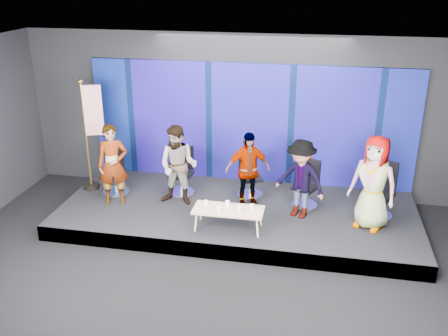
{
  "coord_description": "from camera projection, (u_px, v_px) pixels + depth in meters",
  "views": [
    {
      "loc": [
        1.46,
        -6.29,
        4.74
      ],
      "look_at": [
        -0.26,
        2.4,
        1.16
      ],
      "focal_mm": 40.0,
      "sensor_mm": 36.0,
      "label": 1
    }
  ],
  "objects": [
    {
      "name": "mug_e",
      "position": [
        252.0,
        207.0,
        8.96
      ],
      "size": [
        0.08,
        0.08,
        0.09
      ],
      "primitive_type": "cylinder",
      "color": "white",
      "rests_on": "coffee_table"
    },
    {
      "name": "backdrop",
      "position": [
        250.0,
        124.0,
        10.75
      ],
      "size": [
        7.0,
        0.08,
        2.6
      ],
      "primitive_type": "cube",
      "color": "navy",
      "rests_on": "riser"
    },
    {
      "name": "coffee_table",
      "position": [
        228.0,
        211.0,
        8.99
      ],
      "size": [
        1.27,
        0.54,
        0.39
      ],
      "rotation": [
        0.0,
        0.0,
        0.0
      ],
      "color": "tan",
      "rests_on": "riser"
    },
    {
      "name": "room_walls",
      "position": [
        209.0,
        148.0,
        6.85
      ],
      "size": [
        10.02,
        8.02,
        3.51
      ],
      "color": "black",
      "rests_on": "ground"
    },
    {
      "name": "chair_c",
      "position": [
        250.0,
        181.0,
        10.35
      ],
      "size": [
        0.71,
        0.71,
        0.95
      ],
      "rotation": [
        0.0,
        0.0,
        0.42
      ],
      "color": "silver",
      "rests_on": "riser"
    },
    {
      "name": "mug_a",
      "position": [
        206.0,
        203.0,
        9.12
      ],
      "size": [
        0.08,
        0.08,
        0.09
      ],
      "primitive_type": "cylinder",
      "color": "white",
      "rests_on": "coffee_table"
    },
    {
      "name": "panelist_d",
      "position": [
        300.0,
        179.0,
        9.3
      ],
      "size": [
        1.14,
        0.95,
        1.54
      ],
      "primitive_type": "imported",
      "rotation": [
        0.0,
        0.0,
        -0.45
      ],
      "color": "black",
      "rests_on": "riser"
    },
    {
      "name": "mug_c",
      "position": [
        227.0,
        203.0,
        9.08
      ],
      "size": [
        0.08,
        0.08,
        0.1
      ],
      "primitive_type": "cylinder",
      "color": "white",
      "rests_on": "coffee_table"
    },
    {
      "name": "riser",
      "position": [
        238.0,
        214.0,
        9.97
      ],
      "size": [
        7.0,
        3.0,
        0.3
      ],
      "primitive_type": "cube",
      "color": "black",
      "rests_on": "ground"
    },
    {
      "name": "panelist_b",
      "position": [
        178.0,
        166.0,
        9.8
      ],
      "size": [
        0.83,
        0.67,
        1.62
      ],
      "primitive_type": "imported",
      "rotation": [
        0.0,
        0.0,
        -0.08
      ],
      "color": "black",
      "rests_on": "riser"
    },
    {
      "name": "mug_b",
      "position": [
        219.0,
        209.0,
        8.88
      ],
      "size": [
        0.08,
        0.08,
        0.09
      ],
      "primitive_type": "cylinder",
      "color": "white",
      "rests_on": "coffee_table"
    },
    {
      "name": "panelist_e",
      "position": [
        373.0,
        183.0,
        8.87
      ],
      "size": [
        1.01,
        0.88,
        1.75
      ],
      "primitive_type": "imported",
      "rotation": [
        0.0,
        0.0,
        -0.47
      ],
      "color": "black",
      "rests_on": "riser"
    },
    {
      "name": "panelist_a",
      "position": [
        113.0,
        165.0,
        9.83
      ],
      "size": [
        0.69,
        0.57,
        1.63
      ],
      "primitive_type": "imported",
      "rotation": [
        0.0,
        0.0,
        0.35
      ],
      "color": "black",
      "rests_on": "riser"
    },
    {
      "name": "chair_b",
      "position": [
        182.0,
        178.0,
        10.44
      ],
      "size": [
        0.61,
        0.61,
        1.0
      ],
      "rotation": [
        0.0,
        0.0,
        -0.08
      ],
      "color": "silver",
      "rests_on": "riser"
    },
    {
      "name": "chair_e",
      "position": [
        379.0,
        199.0,
        9.45
      ],
      "size": [
        0.82,
        0.82,
        1.08
      ],
      "rotation": [
        0.0,
        0.0,
        -0.47
      ],
      "color": "silver",
      "rests_on": "riser"
    },
    {
      "name": "ground",
      "position": [
        210.0,
        295.0,
        7.76
      ],
      "size": [
        10.0,
        10.0,
        0.0
      ],
      "primitive_type": "plane",
      "color": "black",
      "rests_on": "ground"
    },
    {
      "name": "mug_d",
      "position": [
        239.0,
        208.0,
        8.9
      ],
      "size": [
        0.09,
        0.09,
        0.1
      ],
      "primitive_type": "cylinder",
      "color": "white",
      "rests_on": "coffee_table"
    },
    {
      "name": "chair_a",
      "position": [
        115.0,
        178.0,
        10.47
      ],
      "size": [
        0.73,
        0.73,
        1.01
      ],
      "rotation": [
        0.0,
        0.0,
        0.35
      ],
      "color": "silver",
      "rests_on": "riser"
    },
    {
      "name": "chair_d",
      "position": [
        306.0,
        191.0,
        9.89
      ],
      "size": [
        0.71,
        0.71,
        0.95
      ],
      "rotation": [
        0.0,
        0.0,
        -0.45
      ],
      "color": "silver",
      "rests_on": "riser"
    },
    {
      "name": "panelist_c",
      "position": [
        248.0,
        170.0,
        9.72
      ],
      "size": [
        0.97,
        0.71,
        1.53
      ],
      "primitive_type": "imported",
      "rotation": [
        0.0,
        0.0,
        0.42
      ],
      "color": "black",
      "rests_on": "riser"
    },
    {
      "name": "flag_stand",
      "position": [
        92.0,
        132.0,
        10.3
      ],
      "size": [
        0.54,
        0.32,
        2.39
      ],
      "rotation": [
        0.0,
        0.0,
        0.34
      ],
      "color": "black",
      "rests_on": "riser"
    }
  ]
}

